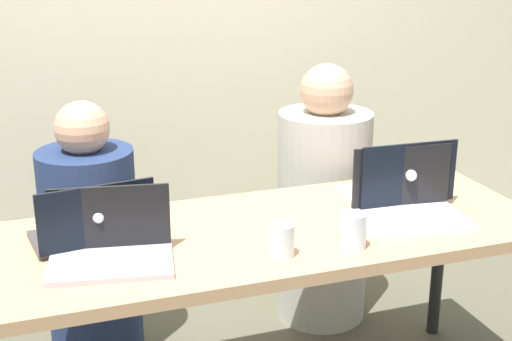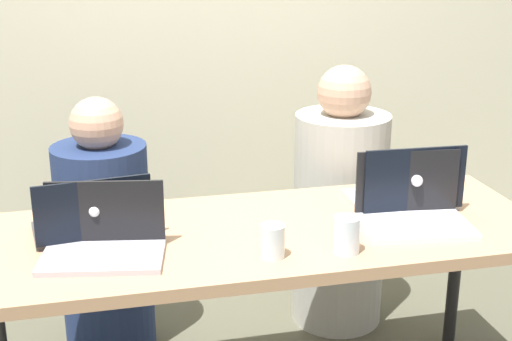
% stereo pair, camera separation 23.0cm
% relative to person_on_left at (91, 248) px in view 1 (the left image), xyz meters
% --- Properties ---
extents(back_wall, '(4.88, 0.10, 2.68)m').
position_rel_person_on_left_xyz_m(back_wall, '(0.50, 0.76, 0.87)').
color(back_wall, beige).
rests_on(back_wall, ground).
extents(desk, '(1.88, 0.70, 0.73)m').
position_rel_person_on_left_xyz_m(desk, '(0.50, -0.61, 0.19)').
color(desk, tan).
rests_on(desk, ground).
extents(person_on_left, '(0.44, 0.44, 1.06)m').
position_rel_person_on_left_xyz_m(person_on_left, '(0.00, 0.00, 0.00)').
color(person_on_left, navy).
rests_on(person_on_left, ground).
extents(person_on_right, '(0.42, 0.42, 1.14)m').
position_rel_person_on_left_xyz_m(person_on_right, '(0.99, 0.00, 0.04)').
color(person_on_right, '#B9B7A9').
rests_on(person_on_right, ground).
extents(laptop_front_left, '(0.39, 0.28, 0.21)m').
position_rel_person_on_left_xyz_m(laptop_front_left, '(-0.01, -0.70, 0.30)').
color(laptop_front_left, '#B4B1BC').
rests_on(laptop_front_left, desk).
extents(laptop_back_right, '(0.37, 0.29, 0.24)m').
position_rel_person_on_left_xyz_m(laptop_back_right, '(1.04, -0.53, 0.31)').
color(laptop_back_right, '#B3B5BC').
rests_on(laptop_back_right, desk).
extents(laptop_front_right, '(0.38, 0.29, 0.23)m').
position_rel_person_on_left_xyz_m(laptop_front_right, '(0.99, -0.68, 0.31)').
color(laptop_front_right, silver).
rests_on(laptop_front_right, desk).
extents(laptop_back_left, '(0.38, 0.27, 0.21)m').
position_rel_person_on_left_xyz_m(laptop_back_left, '(-0.04, -0.54, 0.30)').
color(laptop_back_left, '#383739').
rests_on(laptop_back_left, desk).
extents(water_glass_center, '(0.07, 0.07, 0.10)m').
position_rel_person_on_left_xyz_m(water_glass_center, '(0.48, -0.82, 0.30)').
color(water_glass_center, silver).
rests_on(water_glass_center, desk).
extents(water_glass_right, '(0.08, 0.08, 0.11)m').
position_rel_person_on_left_xyz_m(water_glass_right, '(0.71, -0.84, 0.30)').
color(water_glass_right, silver).
rests_on(water_glass_right, desk).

